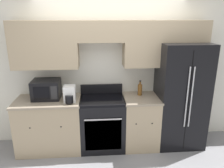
{
  "coord_description": "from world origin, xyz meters",
  "views": [
    {
      "loc": [
        -0.27,
        -3.13,
        2.23
      ],
      "look_at": [
        0.0,
        0.31,
        1.16
      ],
      "focal_mm": 35.0,
      "sensor_mm": 36.0,
      "label": 1
    }
  ],
  "objects": [
    {
      "name": "microwave",
      "position": [
        -1.09,
        0.39,
        1.07
      ],
      "size": [
        0.45,
        0.38,
        0.32
      ],
      "color": "black",
      "rests_on": "lower_cabinets_left"
    },
    {
      "name": "lower_cabinets_right",
      "position": [
        0.5,
        0.31,
        0.46
      ],
      "size": [
        0.61,
        0.64,
        0.91
      ],
      "color": "tan",
      "rests_on": "ground_plane"
    },
    {
      "name": "bottle",
      "position": [
        0.5,
        0.43,
        1.01
      ],
      "size": [
        0.08,
        0.08,
        0.27
      ],
      "color": "brown",
      "rests_on": "lower_cabinets_right"
    },
    {
      "name": "oven_range",
      "position": [
        -0.17,
        0.31,
        0.46
      ],
      "size": [
        0.74,
        0.65,
        1.07
      ],
      "color": "black",
      "rests_on": "ground_plane"
    },
    {
      "name": "refrigerator",
      "position": [
        1.2,
        0.36,
        0.91
      ],
      "size": [
        0.81,
        0.76,
        1.82
      ],
      "color": "black",
      "rests_on": "ground_plane"
    },
    {
      "name": "wall_back",
      "position": [
        0.01,
        0.59,
        1.49
      ],
      "size": [
        8.0,
        0.39,
        2.6
      ],
      "color": "silver",
      "rests_on": "ground_plane"
    },
    {
      "name": "electric_kettle",
      "position": [
        -0.69,
        0.2,
        1.03
      ],
      "size": [
        0.18,
        0.25,
        0.26
      ],
      "color": "white",
      "rests_on": "lower_cabinets_left"
    },
    {
      "name": "lower_cabinets_left",
      "position": [
        -1.07,
        0.31,
        0.45
      ],
      "size": [
        1.08,
        0.64,
        0.91
      ],
      "color": "tan",
      "rests_on": "ground_plane"
    },
    {
      "name": "ground_plane",
      "position": [
        0.0,
        0.0,
        0.0
      ],
      "size": [
        12.0,
        12.0,
        0.0
      ],
      "primitive_type": "plane",
      "color": "gray"
    }
  ]
}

